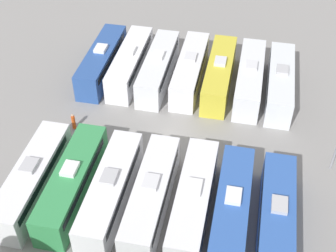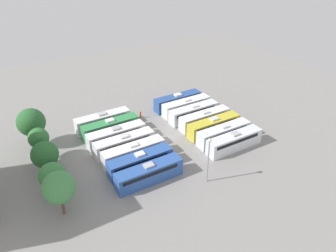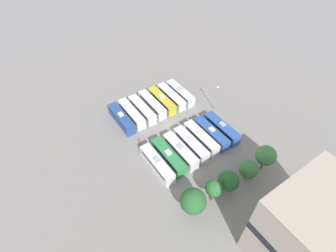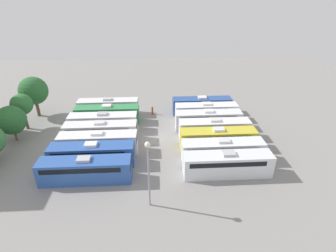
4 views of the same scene
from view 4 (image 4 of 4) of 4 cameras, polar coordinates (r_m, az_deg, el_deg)
The scene contains 20 objects.
ground_plane at distance 42.68m, azimuth -2.28°, elevation -2.82°, with size 116.73×116.73×0.00m, color gray.
bus_0 at distance 34.80m, azimuth 12.78°, elevation -7.99°, with size 2.59×11.37×3.40m.
bus_1 at distance 37.38m, azimuth 11.76°, elevation -5.19°, with size 2.59×11.37×3.40m.
bus_2 at distance 40.12m, azimuth 10.77°, elevation -2.69°, with size 2.59×11.37×3.40m.
bus_3 at distance 42.89m, azimuth 10.01°, elevation -0.54°, with size 2.59×11.37×3.40m.
bus_4 at distance 45.86m, azimuth 8.70°, elevation 1.47°, with size 2.59×11.37×3.40m.
bus_5 at distance 48.81m, azimuth 8.27°, elevation 3.14°, with size 2.59×11.37×3.40m.
bus_6 at distance 51.63m, azimuth 7.33°, elevation 4.57°, with size 2.59×11.37×3.40m.
bus_7 at distance 34.51m, azimuth -17.60°, elevation -9.02°, with size 2.59×11.37×3.40m.
bus_8 at distance 37.24m, azimuth -16.21°, elevation -5.90°, with size 2.59×11.37×3.40m.
bus_9 at distance 39.76m, azimuth -14.99°, elevation -3.48°, with size 2.59×11.37×3.40m.
bus_10 at distance 42.71m, azimuth -14.46°, elevation -1.16°, with size 2.59×11.37×3.40m.
bus_11 at distance 45.67m, azimuth -13.94°, elevation 0.83°, with size 2.59×11.37×3.40m.
bus_12 at distance 48.64m, azimuth -13.07°, elevation 2.60°, with size 2.59×11.37×3.40m.
bus_13 at distance 51.73m, azimuth -12.90°, elevation 4.13°, with size 2.59×11.37×3.40m.
worker_person at distance 51.02m, azimuth -3.42°, elevation 3.42°, with size 0.36×0.36×1.75m.
light_pole at distance 27.26m, azimuth -4.31°, elevation -8.33°, with size 0.60×0.60×8.21m.
tree_2 at distance 47.26m, azimuth -30.97°, elevation 1.10°, with size 4.51×4.51×5.89m.
tree_3 at distance 50.29m, azimuth -29.24°, elevation 4.09°, with size 3.58×3.58×6.36m.
tree_4 at distance 54.72m, azimuth -27.24°, elevation 6.82°, with size 5.17×5.17×7.65m.
Camera 4 is at (-36.97, 0.49, 21.32)m, focal length 28.00 mm.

